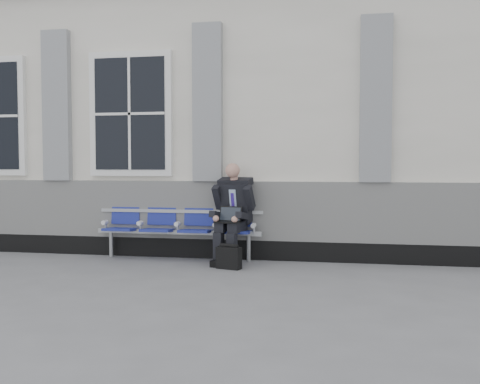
# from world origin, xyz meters

# --- Properties ---
(ground) EXTENTS (70.00, 70.00, 0.00)m
(ground) POSITION_xyz_m (0.00, 0.00, 0.00)
(ground) COLOR slate
(ground) RESTS_ON ground
(station_building) EXTENTS (14.40, 4.40, 4.49)m
(station_building) POSITION_xyz_m (-0.02, 3.47, 2.22)
(station_building) COLOR white
(station_building) RESTS_ON ground
(bench) EXTENTS (2.60, 0.47, 0.91)m
(bench) POSITION_xyz_m (1.16, 1.32, 0.55)
(bench) COLOR #9EA0A3
(bench) RESTS_ON ground
(businessman) EXTENTS (0.64, 0.86, 1.48)m
(businessman) POSITION_xyz_m (2.04, 1.19, 0.79)
(businessman) COLOR black
(businessman) RESTS_ON ground
(briefcase) EXTENTS (0.37, 0.23, 0.35)m
(briefcase) POSITION_xyz_m (2.08, 0.69, 0.16)
(briefcase) COLOR black
(briefcase) RESTS_ON ground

